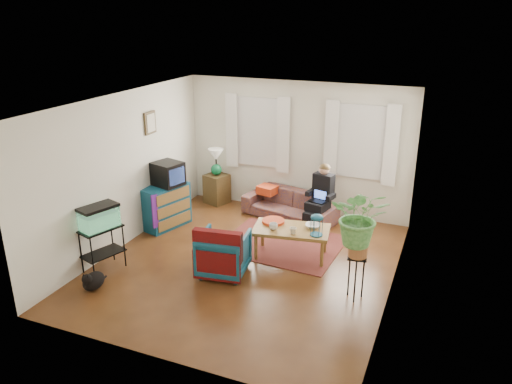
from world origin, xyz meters
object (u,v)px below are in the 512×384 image
at_px(side_table, 217,189).
at_px(coffee_table, 291,242).
at_px(dresser, 166,206).
at_px(aquarium_stand, 103,249).
at_px(plant_stand, 356,277).
at_px(armchair, 224,251).
at_px(sofa, 290,201).

relative_size(side_table, coffee_table, 0.50).
bearing_deg(dresser, coffee_table, 10.35).
height_order(aquarium_stand, plant_stand, aquarium_stand).
xyz_separation_m(armchair, plant_stand, (2.03, 0.04, -0.04)).
height_order(aquarium_stand, coffee_table, aquarium_stand).
height_order(armchair, coffee_table, armchair).
height_order(side_table, armchair, armchair).
relative_size(aquarium_stand, armchair, 0.96).
relative_size(aquarium_stand, coffee_table, 0.58).
xyz_separation_m(sofa, dresser, (-2.03, -1.24, 0.04)).
bearing_deg(coffee_table, plant_stand, -44.35).
bearing_deg(aquarium_stand, sofa, 74.93).
bearing_deg(dresser, plant_stand, -0.26).
bearing_deg(aquarium_stand, dresser, 108.31).
height_order(dresser, armchair, dresser).
relative_size(dresser, aquarium_stand, 1.26).
xyz_separation_m(side_table, aquarium_stand, (-0.35, -3.26, 0.05)).
distance_m(aquarium_stand, armchair, 1.89).
bearing_deg(coffee_table, side_table, 132.73).
bearing_deg(sofa, side_table, -174.10).
distance_m(dresser, coffee_table, 2.58).
relative_size(dresser, coffee_table, 0.73).
xyz_separation_m(dresser, plant_stand, (3.80, -1.14, -0.07)).
height_order(side_table, coffee_table, side_table).
distance_m(sofa, side_table, 1.70).
relative_size(armchair, coffee_table, 0.60).
bearing_deg(dresser, side_table, 93.31).
xyz_separation_m(side_table, dresser, (-0.34, -1.45, 0.09)).
distance_m(side_table, coffee_table, 2.81).
distance_m(dresser, armchair, 2.13).
xyz_separation_m(armchair, coffee_table, (0.79, 0.91, -0.11)).
xyz_separation_m(aquarium_stand, coffee_table, (2.57, 1.53, -0.10)).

